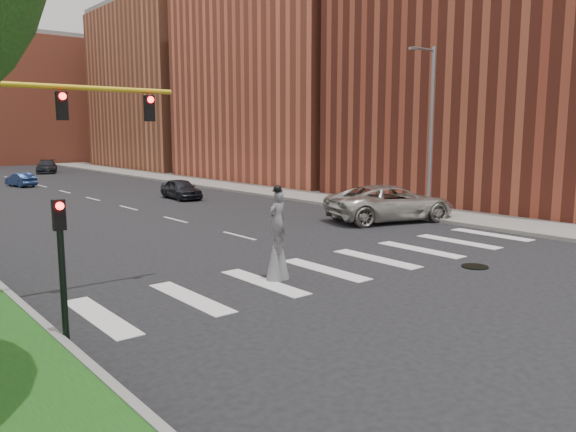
# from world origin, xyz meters

# --- Properties ---
(ground_plane) EXTENTS (160.00, 160.00, 0.00)m
(ground_plane) POSITION_xyz_m (0.00, 0.00, 0.00)
(ground_plane) COLOR black
(ground_plane) RESTS_ON ground
(sidewalk_right) EXTENTS (5.00, 90.00, 0.18)m
(sidewalk_right) POSITION_xyz_m (12.50, 25.00, 0.09)
(sidewalk_right) COLOR slate
(sidewalk_right) RESTS_ON ground
(manhole) EXTENTS (0.90, 0.90, 0.04)m
(manhole) POSITION_xyz_m (3.00, -2.00, 0.02)
(manhole) COLOR black
(manhole) RESTS_ON ground
(building_near) EXTENTS (16.00, 20.00, 22.00)m
(building_near) POSITION_xyz_m (22.00, 8.00, 11.00)
(building_near) COLOR maroon
(building_near) RESTS_ON ground
(building_mid) EXTENTS (16.00, 22.00, 24.00)m
(building_mid) POSITION_xyz_m (22.00, 30.00, 12.00)
(building_mid) COLOR #C3593D
(building_mid) RESTS_ON ground
(building_far) EXTENTS (16.00, 22.00, 20.00)m
(building_far) POSITION_xyz_m (22.00, 54.00, 10.00)
(building_far) COLOR #AD5F3F
(building_far) RESTS_ON ground
(building_backdrop) EXTENTS (26.00, 14.00, 18.00)m
(building_backdrop) POSITION_xyz_m (6.00, 78.00, 9.00)
(building_backdrop) COLOR #C3593D
(building_backdrop) RESTS_ON ground
(streetlight) EXTENTS (2.05, 0.20, 9.00)m
(streetlight) POSITION_xyz_m (10.90, 6.00, 4.90)
(streetlight) COLOR slate
(streetlight) RESTS_ON ground
(traffic_signal) EXTENTS (5.30, 0.23, 6.20)m
(traffic_signal) POSITION_xyz_m (-9.78, 3.00, 4.15)
(traffic_signal) COLOR black
(traffic_signal) RESTS_ON ground
(secondary_signal) EXTENTS (0.25, 0.21, 3.23)m
(secondary_signal) POSITION_xyz_m (-10.30, -0.50, 1.95)
(secondary_signal) COLOR black
(secondary_signal) RESTS_ON ground
(stilt_performer) EXTENTS (0.84, 0.56, 3.00)m
(stilt_performer) POSITION_xyz_m (-3.28, 1.02, 1.19)
(stilt_performer) COLOR #331F14
(stilt_performer) RESTS_ON ground
(suv_crossing) EXTENTS (7.41, 5.00, 1.89)m
(suv_crossing) POSITION_xyz_m (8.59, 6.58, 0.94)
(suv_crossing) COLOR beige
(suv_crossing) RESTS_ON ground
(car_near) EXTENTS (1.93, 4.21, 1.40)m
(car_near) POSITION_xyz_m (4.76, 22.10, 0.70)
(car_near) COLOR black
(car_near) RESTS_ON ground
(car_mid) EXTENTS (1.87, 3.70, 1.17)m
(car_mid) POSITION_xyz_m (-1.51, 38.65, 0.58)
(car_mid) COLOR navy
(car_mid) RESTS_ON ground
(car_far) EXTENTS (3.59, 5.40, 1.45)m
(car_far) POSITION_xyz_m (4.99, 53.80, 0.73)
(car_far) COLOR black
(car_far) RESTS_ON ground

